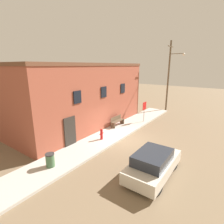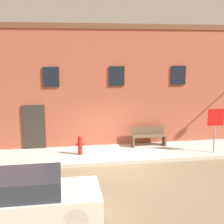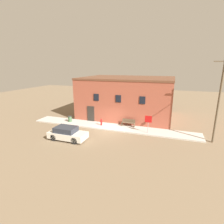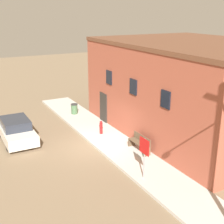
{
  "view_description": "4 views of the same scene",
  "coord_description": "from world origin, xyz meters",
  "px_view_note": "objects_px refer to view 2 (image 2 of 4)",
  "views": [
    {
      "loc": [
        -10.89,
        -6.71,
        5.64
      ],
      "look_at": [
        0.18,
        1.2,
        2.0
      ],
      "focal_mm": 28.0,
      "sensor_mm": 36.0,
      "label": 1
    },
    {
      "loc": [
        -1.97,
        -11.98,
        4.68
      ],
      "look_at": [
        0.18,
        1.2,
        2.0
      ],
      "focal_mm": 50.0,
      "sensor_mm": 36.0,
      "label": 2
    },
    {
      "loc": [
        6.95,
        -18.18,
        7.44
      ],
      "look_at": [
        0.18,
        1.2,
        2.0
      ],
      "focal_mm": 28.0,
      "sensor_mm": 36.0,
      "label": 3
    },
    {
      "loc": [
        15.43,
        -6.99,
        7.66
      ],
      "look_at": [
        0.18,
        1.2,
        2.0
      ],
      "focal_mm": 50.0,
      "sensor_mm": 36.0,
      "label": 4
    }
  ],
  "objects_px": {
    "fire_hydrant": "(80,145)",
    "stop_sign": "(216,122)",
    "bench": "(148,136)",
    "parked_car": "(27,198)"
  },
  "relations": [
    {
      "from": "stop_sign",
      "to": "bench",
      "type": "height_order",
      "value": "stop_sign"
    },
    {
      "from": "fire_hydrant",
      "to": "parked_car",
      "type": "height_order",
      "value": "parked_car"
    },
    {
      "from": "fire_hydrant",
      "to": "stop_sign",
      "type": "xyz_separation_m",
      "value": [
        5.92,
        -0.71,
        0.98
      ]
    },
    {
      "from": "fire_hydrant",
      "to": "bench",
      "type": "bearing_deg",
      "value": 13.37
    },
    {
      "from": "bench",
      "to": "fire_hydrant",
      "type": "bearing_deg",
      "value": -166.63
    },
    {
      "from": "parked_car",
      "to": "fire_hydrant",
      "type": "bearing_deg",
      "value": 70.22
    },
    {
      "from": "stop_sign",
      "to": "bench",
      "type": "bearing_deg",
      "value": 150.12
    },
    {
      "from": "stop_sign",
      "to": "fire_hydrant",
      "type": "bearing_deg",
      "value": 173.17
    },
    {
      "from": "stop_sign",
      "to": "parked_car",
      "type": "height_order",
      "value": "stop_sign"
    },
    {
      "from": "fire_hydrant",
      "to": "stop_sign",
      "type": "height_order",
      "value": "stop_sign"
    }
  ]
}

